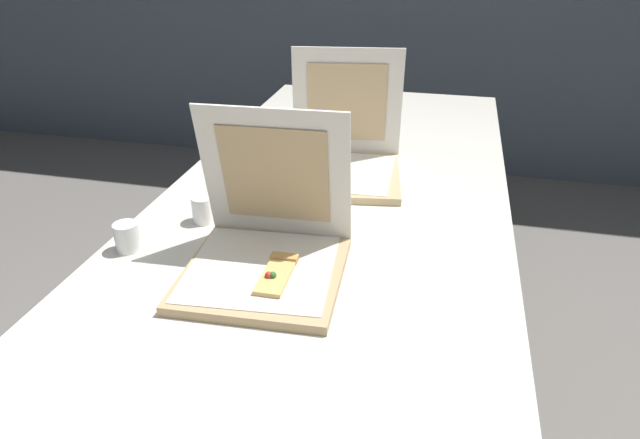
# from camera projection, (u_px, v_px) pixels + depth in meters

# --- Properties ---
(table) EXTENTS (0.97, 2.46, 0.73)m
(table) POSITION_uv_depth(u_px,v_px,m) (328.00, 220.00, 1.57)
(table) COLOR silver
(table) RESTS_ON ground
(pizza_box_front) EXTENTS (0.36, 0.36, 0.36)m
(pizza_box_front) POSITION_uv_depth(u_px,v_px,m) (266.00, 251.00, 1.24)
(pizza_box_front) COLOR tan
(pizza_box_front) RESTS_ON table
(pizza_box_middle) EXTENTS (0.39, 0.39, 0.36)m
(pizza_box_middle) POSITION_uv_depth(u_px,v_px,m) (344.00, 159.00, 1.72)
(pizza_box_middle) COLOR tan
(pizza_box_middle) RESTS_ON table
(cup_white_mid) EXTENTS (0.06, 0.06, 0.07)m
(cup_white_mid) POSITION_uv_depth(u_px,v_px,m) (234.00, 168.00, 1.70)
(cup_white_mid) COLOR white
(cup_white_mid) RESTS_ON table
(cup_white_near_left) EXTENTS (0.06, 0.06, 0.07)m
(cup_white_near_left) POSITION_uv_depth(u_px,v_px,m) (127.00, 237.00, 1.33)
(cup_white_near_left) COLOR white
(cup_white_near_left) RESTS_ON table
(cup_white_near_center) EXTENTS (0.06, 0.06, 0.07)m
(cup_white_near_center) POSITION_uv_depth(u_px,v_px,m) (203.00, 209.00, 1.46)
(cup_white_near_center) COLOR white
(cup_white_near_center) RESTS_ON table
(cup_white_far) EXTENTS (0.06, 0.06, 0.07)m
(cup_white_far) POSITION_uv_depth(u_px,v_px,m) (283.00, 142.00, 1.90)
(cup_white_far) COLOR white
(cup_white_far) RESTS_ON table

